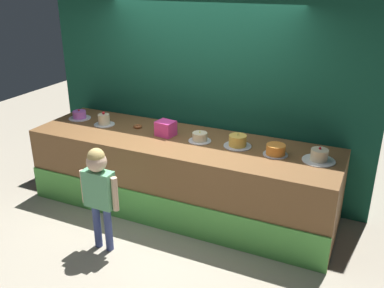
{
  "coord_description": "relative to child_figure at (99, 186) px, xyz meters",
  "views": [
    {
      "loc": [
        2.12,
        -3.69,
        2.83
      ],
      "look_at": [
        0.25,
        0.33,
        1.01
      ],
      "focal_mm": 39.22,
      "sensor_mm": 36.0,
      "label": 1
    }
  ],
  "objects": [
    {
      "name": "ground_plane",
      "position": [
        0.39,
        0.59,
        -0.77
      ],
      "size": [
        12.0,
        12.0,
        0.0
      ],
      "primitive_type": "plane",
      "color": "#ADA38E"
    },
    {
      "name": "stage_platform",
      "position": [
        0.39,
        1.13,
        -0.3
      ],
      "size": [
        3.83,
        1.11,
        0.95
      ],
      "color": "brown",
      "rests_on": "ground_plane"
    },
    {
      "name": "curtain_backdrop",
      "position": [
        0.39,
        1.78,
        0.57
      ],
      "size": [
        4.44,
        0.08,
        2.69
      ],
      "primitive_type": "cube",
      "color": "#144C38",
      "rests_on": "ground_plane"
    },
    {
      "name": "child_figure",
      "position": [
        0.0,
        0.0,
        0.0
      ],
      "size": [
        0.46,
        0.21,
        1.19
      ],
      "color": "#3F4C8C",
      "rests_on": "ground_plane"
    },
    {
      "name": "pink_box",
      "position": [
        0.16,
        1.19,
        0.27
      ],
      "size": [
        0.24,
        0.22,
        0.18
      ],
      "primitive_type": "cube",
      "rotation": [
        0.0,
        0.0,
        -0.14
      ],
      "color": "#F53E9C",
      "rests_on": "stage_platform"
    },
    {
      "name": "donut",
      "position": [
        -0.31,
        1.27,
        0.19
      ],
      "size": [
        0.11,
        0.11,
        0.04
      ],
      "primitive_type": "torus",
      "color": "brown",
      "rests_on": "stage_platform"
    },
    {
      "name": "cake_far_left",
      "position": [
        -1.24,
        1.25,
        0.22
      ],
      "size": [
        0.3,
        0.3,
        0.13
      ],
      "color": "silver",
      "rests_on": "stage_platform"
    },
    {
      "name": "cake_left",
      "position": [
        -0.77,
        1.19,
        0.24
      ],
      "size": [
        0.27,
        0.27,
        0.19
      ],
      "color": "silver",
      "rests_on": "stage_platform"
    },
    {
      "name": "cake_center_left",
      "position": [
        0.62,
        1.19,
        0.22
      ],
      "size": [
        0.27,
        0.27,
        0.15
      ],
      "color": "silver",
      "rests_on": "stage_platform"
    },
    {
      "name": "cake_center_right",
      "position": [
        1.09,
        1.22,
        0.24
      ],
      "size": [
        0.33,
        0.33,
        0.17
      ],
      "color": "silver",
      "rests_on": "stage_platform"
    },
    {
      "name": "cake_right",
      "position": [
        1.55,
        1.17,
        0.23
      ],
      "size": [
        0.28,
        0.28,
        0.12
      ],
      "color": "silver",
      "rests_on": "stage_platform"
    },
    {
      "name": "cake_far_right",
      "position": [
        2.02,
        1.2,
        0.23
      ],
      "size": [
        0.35,
        0.35,
        0.16
      ],
      "color": "white",
      "rests_on": "stage_platform"
    }
  ]
}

